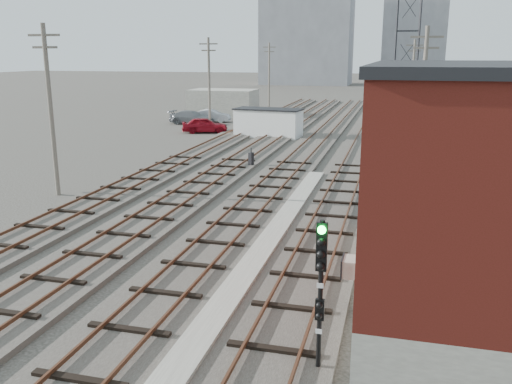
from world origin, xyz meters
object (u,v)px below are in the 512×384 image
(car_silver, at_px, (212,116))
(car_grey, at_px, (192,117))
(signal_mast, at_px, (320,288))
(switch_stand, at_px, (251,159))
(car_red, at_px, (205,125))
(site_trailer, at_px, (268,122))

(car_silver, height_order, car_grey, car_grey)
(signal_mast, relative_size, car_silver, 0.91)
(signal_mast, relative_size, car_grey, 0.76)
(switch_stand, relative_size, car_grey, 0.24)
(signal_mast, bearing_deg, car_red, 113.56)
(switch_stand, bearing_deg, car_grey, 144.50)
(site_trailer, relative_size, car_silver, 1.52)
(site_trailer, xyz_separation_m, car_silver, (-8.79, 9.34, -0.62))
(site_trailer, xyz_separation_m, car_grey, (-10.24, 6.88, -0.58))
(car_red, height_order, car_silver, car_red)
(car_silver, bearing_deg, switch_stand, -158.62)
(signal_mast, xyz_separation_m, switch_stand, (-7.92, 23.15, -1.66))
(signal_mast, height_order, switch_stand, signal_mast)
(switch_stand, height_order, car_red, car_red)
(car_grey, bearing_deg, site_trailer, -121.41)
(signal_mast, height_order, car_silver, signal_mast)
(signal_mast, distance_m, car_grey, 48.67)
(signal_mast, distance_m, car_red, 41.80)
(site_trailer, bearing_deg, car_grey, 152.77)
(site_trailer, bearing_deg, switch_stand, -74.61)
(signal_mast, relative_size, switch_stand, 3.13)
(site_trailer, bearing_deg, car_silver, 139.92)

